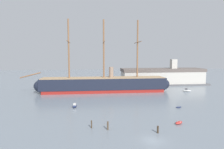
# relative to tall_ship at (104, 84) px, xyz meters

# --- Properties ---
(ground_plane) EXTENTS (400.00, 400.00, 0.00)m
(ground_plane) POSITION_rel_tall_ship_xyz_m (5.98, -52.89, -3.56)
(ground_plane) COLOR slate
(tall_ship) EXTENTS (67.93, 13.60, 32.71)m
(tall_ship) POSITION_rel_tall_ship_xyz_m (0.00, 0.00, 0.00)
(tall_ship) COLOR maroon
(tall_ship) RESTS_ON ground
(dinghy_foreground_right) EXTENTS (2.79, 2.43, 0.62)m
(dinghy_foreground_right) POSITION_rel_tall_ship_xyz_m (15.37, -44.33, -3.25)
(dinghy_foreground_right) COLOR #B22D28
(dinghy_foreground_right) RESTS_ON ground
(motorboat_mid_left) EXTENTS (1.51, 3.08, 1.25)m
(motorboat_mid_left) POSITION_rel_tall_ship_xyz_m (-11.29, -25.83, -3.12)
(motorboat_mid_left) COLOR #1E284C
(motorboat_mid_left) RESTS_ON ground
(dinghy_mid_right) EXTENTS (2.09, 1.23, 0.46)m
(dinghy_mid_right) POSITION_rel_tall_ship_xyz_m (21.94, -30.17, -3.33)
(dinghy_mid_right) COLOR #1E284C
(dinghy_mid_right) RESTS_ON ground
(motorboat_far_right) EXTENTS (3.92, 3.22, 1.54)m
(motorboat_far_right) POSITION_rel_tall_ship_xyz_m (38.37, -3.32, -3.02)
(motorboat_far_right) COLOR silver
(motorboat_far_right) RESTS_ON ground
(sailboat_distant_centre) EXTENTS (2.92, 4.21, 5.33)m
(sailboat_distant_centre) POSITION_rel_tall_ship_xyz_m (6.28, 13.13, -3.12)
(sailboat_distant_centre) COLOR orange
(sailboat_distant_centre) RESTS_ON ground
(mooring_piling_nearest) EXTENTS (0.41, 0.41, 1.54)m
(mooring_piling_nearest) POSITION_rel_tall_ship_xyz_m (8.30, -49.27, -2.79)
(mooring_piling_nearest) COLOR #382B1E
(mooring_piling_nearest) RESTS_ON ground
(mooring_piling_left_pair) EXTENTS (0.39, 0.39, 1.90)m
(mooring_piling_left_pair) POSITION_rel_tall_ship_xyz_m (-2.29, -46.27, -2.61)
(mooring_piling_left_pair) COLOR #4C3D2D
(mooring_piling_left_pair) RESTS_ON ground
(mooring_piling_right_pair) EXTENTS (0.29, 0.29, 1.81)m
(mooring_piling_right_pair) POSITION_rel_tall_ship_xyz_m (-5.94, -44.83, -2.66)
(mooring_piling_right_pair) COLOR #423323
(mooring_piling_right_pair) RESTS_ON ground
(dockside_warehouse_right) EXTENTS (50.96, 15.32, 14.51)m
(dockside_warehouse_right) POSITION_rel_tall_ship_xyz_m (35.35, 20.35, 1.05)
(dockside_warehouse_right) COLOR #565659
(dockside_warehouse_right) RESTS_ON ground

